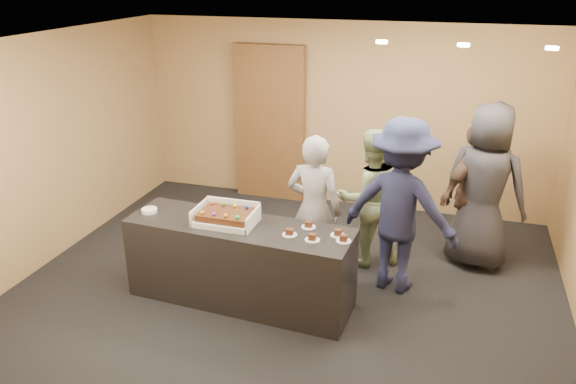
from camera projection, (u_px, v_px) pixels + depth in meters
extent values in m
plane|color=black|center=(292.00, 282.00, 6.48)|extent=(6.00, 6.00, 0.00)
plane|color=white|center=(292.00, 42.00, 5.47)|extent=(6.00, 6.00, 0.00)
cube|color=tan|center=(341.00, 116.00, 8.19)|extent=(6.00, 0.04, 2.70)
cube|color=tan|center=(185.00, 293.00, 3.76)|extent=(6.00, 0.04, 2.70)
cube|color=tan|center=(55.00, 147.00, 6.79)|extent=(0.04, 5.00, 2.70)
cube|color=black|center=(240.00, 263.00, 5.97)|extent=(2.44, 0.84, 0.90)
cube|color=brown|center=(270.00, 124.00, 8.47)|extent=(1.07, 0.15, 2.35)
cube|color=white|center=(226.00, 220.00, 5.83)|extent=(0.61, 0.42, 0.06)
cube|color=white|center=(199.00, 212.00, 5.90)|extent=(0.02, 0.42, 0.17)
cube|color=white|center=(253.00, 219.00, 5.73)|extent=(0.02, 0.42, 0.17)
cube|color=white|center=(234.00, 207.00, 6.00)|extent=(0.61, 0.02, 0.18)
cube|color=#3B220D|center=(226.00, 215.00, 5.81)|extent=(0.54, 0.37, 0.07)
sphere|color=#D25618|center=(213.00, 203.00, 5.96)|extent=(0.04, 0.04, 0.04)
sphere|color=#358F17|center=(224.00, 204.00, 5.92)|extent=(0.04, 0.04, 0.04)
sphere|color=#CADC17|center=(235.00, 206.00, 5.89)|extent=(0.04, 0.04, 0.04)
sphere|color=#1A29E2|center=(247.00, 207.00, 5.85)|extent=(0.04, 0.04, 0.04)
sphere|color=yellow|center=(202.00, 212.00, 5.73)|extent=(0.04, 0.04, 0.04)
sphere|color=purple|center=(214.00, 214.00, 5.69)|extent=(0.04, 0.04, 0.04)
sphere|color=orange|center=(226.00, 215.00, 5.66)|extent=(0.04, 0.04, 0.04)
sphere|color=#29D16E|center=(237.00, 217.00, 5.62)|extent=(0.04, 0.04, 0.04)
cylinder|color=white|center=(149.00, 210.00, 6.09)|extent=(0.17, 0.17, 0.04)
cylinder|color=white|center=(290.00, 235.00, 5.58)|extent=(0.15, 0.15, 0.01)
cube|color=#3B220D|center=(290.00, 232.00, 5.57)|extent=(0.07, 0.06, 0.06)
cylinder|color=white|center=(309.00, 227.00, 5.75)|extent=(0.15, 0.15, 0.01)
cube|color=#3B220D|center=(309.00, 224.00, 5.73)|extent=(0.07, 0.06, 0.06)
cylinder|color=white|center=(312.00, 240.00, 5.48)|extent=(0.15, 0.15, 0.01)
cube|color=#3B220D|center=(312.00, 237.00, 5.46)|extent=(0.07, 0.06, 0.06)
cylinder|color=white|center=(338.00, 235.00, 5.57)|extent=(0.15, 0.15, 0.01)
cube|color=#3B220D|center=(338.00, 232.00, 5.56)|extent=(0.07, 0.06, 0.06)
cylinder|color=white|center=(344.00, 241.00, 5.45)|extent=(0.15, 0.15, 0.01)
cube|color=#3B220D|center=(344.00, 238.00, 5.44)|extent=(0.07, 0.06, 0.06)
imported|color=#9B9A9F|center=(314.00, 210.00, 6.24)|extent=(0.67, 0.47, 1.73)
imported|color=#92A674|center=(369.00, 198.00, 6.63)|extent=(1.02, 0.95, 1.69)
imported|color=#1D2141|center=(401.00, 207.00, 6.04)|extent=(1.40, 1.00, 1.96)
imported|color=brown|center=(473.00, 193.00, 6.75)|extent=(0.99, 1.01, 1.71)
imported|color=#2A292E|center=(485.00, 187.00, 6.54)|extent=(1.13, 0.92, 2.00)
cylinder|color=#FFEAC6|center=(382.00, 42.00, 5.70)|extent=(0.12, 0.12, 0.03)
cylinder|color=#FFEAC6|center=(463.00, 45.00, 5.49)|extent=(0.12, 0.12, 0.03)
cylinder|color=#FFEAC6|center=(552.00, 48.00, 5.27)|extent=(0.12, 0.12, 0.03)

